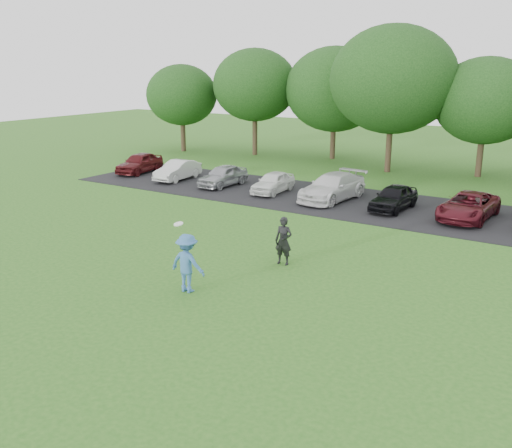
{
  "coord_description": "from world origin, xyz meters",
  "views": [
    {
      "loc": [
        9.68,
        -11.71,
        6.4
      ],
      "look_at": [
        0.0,
        3.5,
        1.3
      ],
      "focal_mm": 40.0,
      "sensor_mm": 36.0,
      "label": 1
    }
  ],
  "objects": [
    {
      "name": "parking_lot",
      "position": [
        0.0,
        13.0,
        0.01
      ],
      "size": [
        32.0,
        6.5,
        0.03
      ],
      "primitive_type": "cube",
      "color": "black",
      "rests_on": "ground"
    },
    {
      "name": "tree_row",
      "position": [
        1.51,
        22.76,
        4.91
      ],
      "size": [
        42.39,
        9.85,
        8.64
      ],
      "color": "#38281C",
      "rests_on": "ground"
    },
    {
      "name": "frisbee_player",
      "position": [
        -0.27,
        0.25,
        0.87
      ],
      "size": [
        1.14,
        0.67,
        2.1
      ],
      "color": "teal",
      "rests_on": "ground"
    },
    {
      "name": "parked_cars",
      "position": [
        1.2,
        12.95,
        0.61
      ],
      "size": [
        30.84,
        4.7,
        1.26
      ],
      "color": "#501114",
      "rests_on": "parking_lot"
    },
    {
      "name": "camera_bystander",
      "position": [
        0.9,
        3.76,
        0.8
      ],
      "size": [
        0.62,
        0.46,
        1.6
      ],
      "color": "black",
      "rests_on": "ground"
    },
    {
      "name": "ground",
      "position": [
        0.0,
        0.0,
        0.0
      ],
      "size": [
        100.0,
        100.0,
        0.0
      ],
      "primitive_type": "plane",
      "color": "#2A631C",
      "rests_on": "ground"
    }
  ]
}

